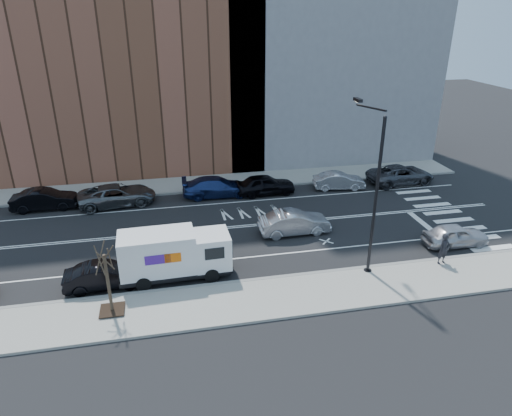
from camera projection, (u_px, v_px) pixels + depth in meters
name	position (u px, v px, depth m)	size (l,w,h in m)	color
ground	(228.00, 228.00, 31.46)	(120.00, 120.00, 0.00)	black
sidewalk_near	(252.00, 300.00, 23.55)	(44.00, 3.60, 0.15)	gray
sidewalk_far	(213.00, 183.00, 39.31)	(44.00, 3.60, 0.15)	gray
curb_near	(246.00, 281.00, 25.16)	(44.00, 0.25, 0.17)	gray
curb_far	(215.00, 190.00, 37.70)	(44.00, 0.25, 0.17)	gray
crosswalk	(437.00, 209.00, 34.42)	(3.00, 14.00, 0.01)	white
road_markings	(228.00, 228.00, 31.46)	(40.00, 8.60, 0.01)	white
bldg_brick	(107.00, 44.00, 39.51)	(26.00, 10.00, 22.00)	brown
bldg_concrete	(327.00, 18.00, 42.41)	(20.00, 10.00, 26.00)	slate
streetlight	(373.00, 187.00, 24.51)	(0.44, 4.02, 9.34)	black
street_tree	(109.00, 289.00, 22.05)	(1.20, 1.20, 3.75)	black
fedex_van	(174.00, 254.00, 25.15)	(6.21, 2.34, 2.81)	black
far_parked_b	(45.00, 199.00, 34.07)	(1.64, 4.71, 1.55)	black
far_parked_c	(117.00, 195.00, 34.80)	(2.65, 5.74, 1.60)	#565A5F
far_parked_d	(217.00, 187.00, 36.44)	(2.21, 5.43, 1.58)	navy
far_parked_e	(265.00, 185.00, 36.83)	(1.92, 4.77, 1.62)	black
far_parked_f	(339.00, 181.00, 37.94)	(1.48, 4.24, 1.40)	silver
far_parked_g	(401.00, 174.00, 39.08)	(2.65, 5.74, 1.60)	#44464B
driving_sedan	(294.00, 223.00, 30.39)	(1.66, 4.76, 1.57)	#AAAAAF
near_parked_rear_a	(105.00, 276.00, 24.52)	(1.49, 4.29, 1.41)	black
near_parked_front	(455.00, 235.00, 28.87)	(1.68, 4.17, 1.42)	#BBBABF
pedestrian	(444.00, 249.00, 26.44)	(0.69, 0.45, 1.89)	black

